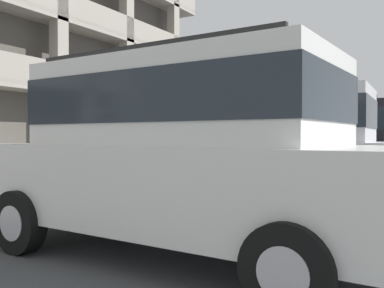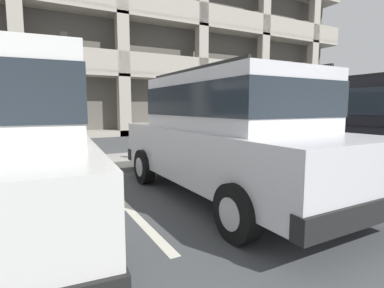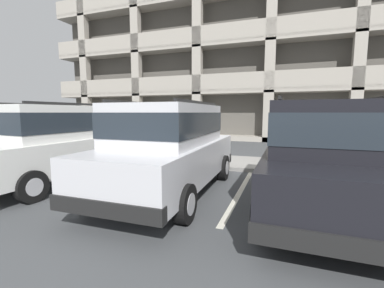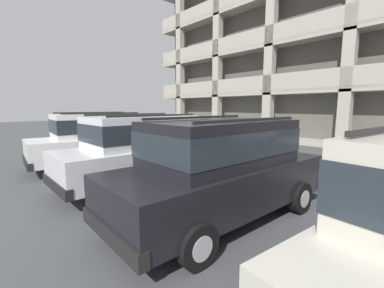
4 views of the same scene
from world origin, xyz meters
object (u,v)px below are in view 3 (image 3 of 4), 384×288
dark_hatchback (319,152)px  parking_garage (274,58)px  fire_hydrant (335,160)px  parking_meter_near (211,131)px  parking_meter_far (61,126)px  silver_suv (170,145)px  red_sedan (60,140)px

dark_hatchback → parking_garage: (-1.56, 16.42, 4.95)m
fire_hydrant → parking_garage: bearing=100.0°
parking_meter_near → fire_hydrant: parking_meter_near is taller
dark_hatchback → parking_garage: size_ratio=0.15×
parking_meter_near → parking_meter_far: bearing=179.7°
silver_suv → parking_meter_near: size_ratio=3.24×
dark_hatchback → parking_meter_near: dark_hatchback is taller
dark_hatchback → parking_garage: bearing=96.0°
parking_meter_near → parking_meter_far: size_ratio=0.95×
parking_meter_near → silver_suv: bearing=-93.9°
silver_suv → dark_hatchback: (3.01, -0.01, 0.00)m
parking_meter_near → fire_hydrant: bearing=4.7°
silver_suv → fire_hydrant: 4.88m
parking_meter_far → fire_hydrant: bearing=1.5°
red_sedan → fire_hydrant: size_ratio=7.02×
fire_hydrant → parking_meter_near: bearing=-175.3°
silver_suv → red_sedan: size_ratio=0.98×
parking_meter_near → fire_hydrant: size_ratio=2.12×
silver_suv → fire_hydrant: bearing=37.7°
fire_hydrant → red_sedan: bearing=-156.2°
dark_hatchback → parking_meter_near: (-2.82, 2.72, 0.14)m
dark_hatchback → fire_hydrant: (0.80, 3.01, -0.62)m
dark_hatchback → silver_suv: bearing=-179.6°
dark_hatchback → fire_hydrant: bearing=75.8°
silver_suv → parking_meter_far: bearing=155.1°
red_sedan → fire_hydrant: bearing=28.4°
red_sedan → dark_hatchback: 6.13m
parking_meter_near → red_sedan: bearing=-140.1°
parking_meter_near → parking_garage: parking_garage is taller
silver_suv → parking_garage: (1.45, 16.41, 4.95)m
parking_meter_near → parking_garage: bearing=84.7°
silver_suv → red_sedan: bearing=-179.5°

